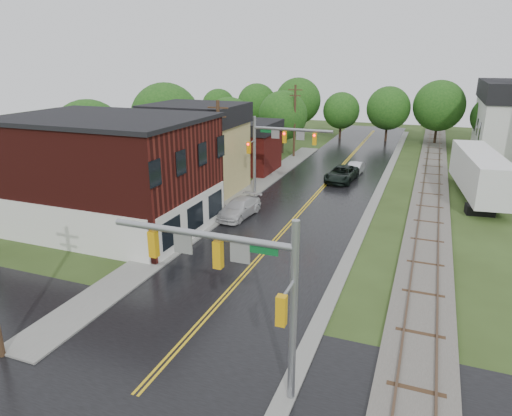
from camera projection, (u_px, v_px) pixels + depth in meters
The scene contains 21 objects.
ground at pixel (135, 396), 17.40m from camera, with size 160.00×160.00×0.00m, color #2C3E17.
main_road at pixel (320, 191), 43.95m from camera, with size 10.00×90.00×0.02m, color black.
cross_road at pixel (163, 365), 19.17m from camera, with size 60.00×9.00×0.02m, color black.
curb_right at pixel (383, 183), 46.54m from camera, with size 0.80×70.00×0.12m, color gray.
sidewalk_left at pixel (240, 198), 41.64m from camera, with size 2.40×50.00×0.12m, color gray.
brick_building at pixel (109, 173), 33.62m from camera, with size 14.30×10.30×8.30m.
yellow_house at pixel (198, 158), 43.15m from camera, with size 8.00×7.00×6.40m, color tan.
darkred_building at pixel (244, 151), 51.09m from camera, with size 7.00×6.00×4.40m, color #3F0F0C.
railroad at pixel (431, 187), 44.93m from camera, with size 3.20×80.00×0.30m.
traffic_signal_near at pixel (237, 271), 16.41m from camera, with size 7.34×0.30×7.20m.
traffic_signal_far at pixel (276, 142), 40.91m from camera, with size 7.34×0.43×7.20m.
utility_pole_b at pixel (219, 153), 37.70m from camera, with size 1.80×0.28×9.00m.
utility_pole_c at pixel (295, 120), 57.17m from camera, with size 1.80×0.28×9.00m.
tree_left_a at pixel (90, 139), 41.93m from camera, with size 6.80×6.80×8.67m.
tree_left_b at pixel (167, 120), 49.91m from camera, with size 7.60×7.60×9.69m.
tree_left_c at pixel (230, 123), 56.01m from camera, with size 6.00×6.00×7.65m.
tree_left_e at pixel (284, 117), 59.52m from camera, with size 6.40×6.40×8.16m.
suv_dark at pixel (342, 174), 46.99m from camera, with size 2.58×5.59×1.55m, color black.
sedan_silver at pixel (355, 169), 49.81m from camera, with size 1.37×3.93×1.29m, color silver.
pickup_white at pixel (239, 208), 36.61m from camera, with size 2.03×5.00×1.45m, color silver.
semi_trailer at pixel (479, 172), 40.96m from camera, with size 4.53×13.68×4.16m.
Camera 1 is at (9.44, -11.61, 12.32)m, focal length 32.00 mm.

